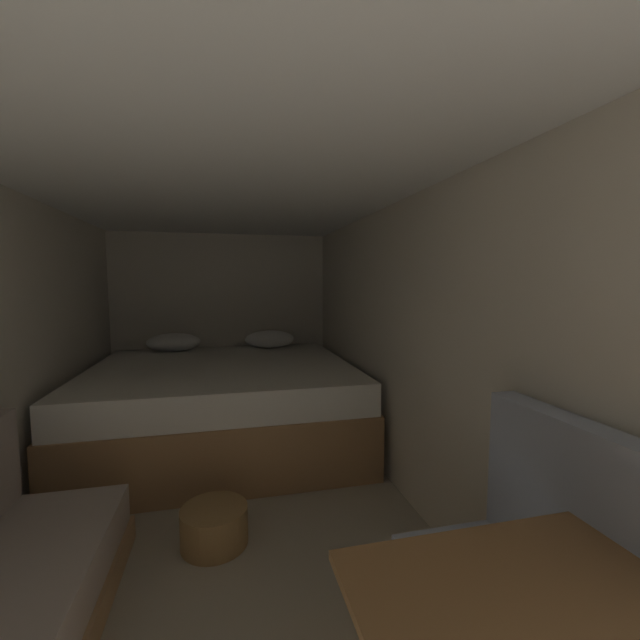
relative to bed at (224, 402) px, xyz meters
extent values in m
plane|color=#A39984|center=(0.00, -1.42, -0.36)|extent=(6.90, 6.90, 0.00)
cube|color=beige|center=(0.00, 1.06, 0.61)|extent=(2.41, 0.05, 1.95)
cube|color=beige|center=(1.18, -1.42, 0.61)|extent=(0.05, 4.90, 1.95)
cube|color=white|center=(0.00, -1.42, 1.62)|extent=(2.41, 4.90, 0.05)
cube|color=#9E7247|center=(0.00, -0.02, -0.12)|extent=(2.19, 1.99, 0.48)
cube|color=white|center=(0.00, -0.02, 0.23)|extent=(2.15, 1.95, 0.24)
ellipsoid|color=white|center=(-0.49, 0.76, 0.44)|extent=(0.53, 0.34, 0.19)
ellipsoid|color=white|center=(0.49, 0.76, 0.44)|extent=(0.53, 0.34, 0.19)
cube|color=olive|center=(0.67, -2.92, 0.34)|extent=(0.79, 0.65, 0.02)
cylinder|color=olive|center=(-0.06, -1.42, -0.26)|extent=(0.36, 0.36, 0.21)
camera|label=1|loc=(0.02, -3.55, 1.05)|focal=22.40mm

